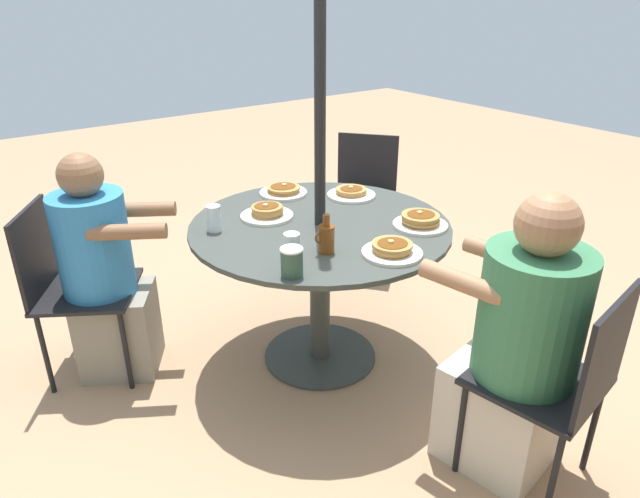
# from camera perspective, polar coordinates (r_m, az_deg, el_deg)

# --- Properties ---
(ground_plane) EXTENTS (12.00, 12.00, 0.00)m
(ground_plane) POSITION_cam_1_polar(r_m,az_deg,el_deg) (3.02, 0.00, -10.63)
(ground_plane) COLOR tan
(patio_table) EXTENTS (1.22, 1.22, 0.75)m
(patio_table) POSITION_cam_1_polar(r_m,az_deg,el_deg) (2.71, 0.00, -0.30)
(patio_table) COLOR #383D38
(patio_table) RESTS_ON ground
(umbrella_pole) EXTENTS (0.05, 0.05, 2.35)m
(umbrella_pole) POSITION_cam_1_polar(r_m,az_deg,el_deg) (2.52, 0.00, 11.65)
(umbrella_pole) COLOR black
(umbrella_pole) RESTS_ON ground
(patio_chair_north) EXTENTS (0.59, 0.59, 0.86)m
(patio_chair_north) POSITION_cam_1_polar(r_m,az_deg,el_deg) (2.92, -23.89, -2.92)
(patio_chair_north) COLOR black
(patio_chair_north) RESTS_ON ground
(diner_north) EXTENTS (0.59, 0.53, 1.11)m
(diner_north) POSITION_cam_1_polar(r_m,az_deg,el_deg) (2.87, -20.70, -2.66)
(diner_north) COLOR gray
(diner_north) RESTS_ON ground
(patio_chair_east) EXTENTS (0.49, 0.49, 0.86)m
(patio_chair_east) POSITION_cam_1_polar(r_m,az_deg,el_deg) (2.24, 23.03, -11.74)
(patio_chair_east) COLOR black
(patio_chair_east) RESTS_ON ground
(diner_east) EXTENTS (0.45, 0.58, 1.15)m
(diner_east) POSITION_cam_1_polar(r_m,az_deg,el_deg) (2.27, 19.11, -9.73)
(diner_east) COLOR beige
(diner_east) RESTS_ON ground
(patio_chair_south) EXTENTS (0.60, 0.60, 0.86)m
(patio_chair_south) POSITION_cam_1_polar(r_m,az_deg,el_deg) (3.83, 4.38, 5.68)
(patio_chair_south) COLOR black
(patio_chair_south) RESTS_ON ground
(pancake_plate_a) EXTENTS (0.25, 0.25, 0.07)m
(pancake_plate_a) POSITION_cam_1_polar(r_m,az_deg,el_deg) (2.73, -5.32, 3.63)
(pancake_plate_a) COLOR silver
(pancake_plate_a) RESTS_ON patio_table
(pancake_plate_b) EXTENTS (0.25, 0.25, 0.05)m
(pancake_plate_b) POSITION_cam_1_polar(r_m,az_deg,el_deg) (3.00, 3.15, 5.60)
(pancake_plate_b) COLOR silver
(pancake_plate_b) RESTS_ON patio_table
(pancake_plate_c) EXTENTS (0.25, 0.25, 0.07)m
(pancake_plate_c) POSITION_cam_1_polar(r_m,az_deg,el_deg) (2.65, 10.02, 2.76)
(pancake_plate_c) COLOR silver
(pancake_plate_c) RESTS_ON patio_table
(pancake_plate_d) EXTENTS (0.25, 0.25, 0.06)m
(pancake_plate_d) POSITION_cam_1_polar(r_m,az_deg,el_deg) (2.36, 7.21, -0.08)
(pancake_plate_d) COLOR silver
(pancake_plate_d) RESTS_ON patio_table
(pancake_plate_e) EXTENTS (0.25, 0.25, 0.06)m
(pancake_plate_e) POSITION_cam_1_polar(r_m,az_deg,el_deg) (3.03, -3.68, 5.82)
(pancake_plate_e) COLOR silver
(pancake_plate_e) RESTS_ON patio_table
(syrup_bottle) EXTENTS (0.09, 0.07, 0.17)m
(syrup_bottle) POSITION_cam_1_polar(r_m,az_deg,el_deg) (2.34, 0.61, 1.13)
(syrup_bottle) COLOR brown
(syrup_bottle) RESTS_ON patio_table
(coffee_cup) EXTENTS (0.09, 0.09, 0.11)m
(coffee_cup) POSITION_cam_1_polar(r_m,az_deg,el_deg) (2.16, -2.84, -1.30)
(coffee_cup) COLOR #33513D
(coffee_cup) RESTS_ON patio_table
(drinking_glass_a) EXTENTS (0.07, 0.07, 0.12)m
(drinking_glass_a) POSITION_cam_1_polar(r_m,az_deg,el_deg) (2.27, -2.83, 0.12)
(drinking_glass_a) COLOR silver
(drinking_glass_a) RESTS_ON patio_table
(drinking_glass_b) EXTENTS (0.07, 0.07, 0.12)m
(drinking_glass_b) POSITION_cam_1_polar(r_m,az_deg,el_deg) (2.60, -10.57, 3.03)
(drinking_glass_b) COLOR silver
(drinking_glass_b) RESTS_ON patio_table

